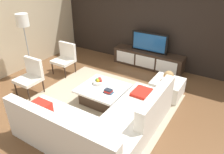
{
  "coord_description": "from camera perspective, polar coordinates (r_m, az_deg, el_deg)",
  "views": [
    {
      "loc": [
        2.31,
        -3.38,
        2.88
      ],
      "look_at": [
        -0.06,
        0.43,
        0.51
      ],
      "focal_mm": 34.93,
      "sensor_mm": 36.0,
      "label": 1
    }
  ],
  "objects": [
    {
      "name": "television",
      "position": [
        6.56,
        9.73,
        8.94
      ],
      "size": [
        1.11,
        0.06,
        0.59
      ],
      "color": "black",
      "rests_on": "media_console"
    },
    {
      "name": "feature_wall_back",
      "position": [
        6.67,
        11.22,
        14.56
      ],
      "size": [
        6.4,
        0.12,
        2.8
      ],
      "primitive_type": "cube",
      "color": "black",
      "rests_on": "ground"
    },
    {
      "name": "accent_chair_near",
      "position": [
        5.59,
        -20.5,
        0.66
      ],
      "size": [
        0.55,
        0.53,
        0.87
      ],
      "rotation": [
        0.0,
        0.0,
        0.13
      ],
      "color": "#332319",
      "rests_on": "ground"
    },
    {
      "name": "fruit_bowl",
      "position": [
        5.05,
        -3.46,
        -1.17
      ],
      "size": [
        0.28,
        0.28,
        0.14
      ],
      "color": "silver",
      "rests_on": "coffee_table"
    },
    {
      "name": "floor_lamp",
      "position": [
        6.19,
        -22.26,
        12.65
      ],
      "size": [
        0.32,
        0.32,
        1.73
      ],
      "color": "#A5A5AA",
      "rests_on": "ground"
    },
    {
      "name": "coffee_table",
      "position": [
        5.01,
        -2.36,
        -4.49
      ],
      "size": [
        1.02,
        0.96,
        0.38
      ],
      "color": "#332319",
      "rests_on": "ground"
    },
    {
      "name": "side_wall_left",
      "position": [
        6.73,
        -25.06,
        12.66
      ],
      "size": [
        0.12,
        5.2,
        2.8
      ],
      "primitive_type": "cube",
      "color": "#C6B28E",
      "rests_on": "ground"
    },
    {
      "name": "book_stack",
      "position": [
        4.7,
        -0.95,
        -3.76
      ],
      "size": [
        0.21,
        0.14,
        0.07
      ],
      "color": "#2D516B",
      "rests_on": "coffee_table"
    },
    {
      "name": "accent_chair_far",
      "position": [
        6.39,
        -12.16,
        5.28
      ],
      "size": [
        0.56,
        0.51,
        0.87
      ],
      "rotation": [
        0.0,
        0.0,
        0.17
      ],
      "color": "#332319",
      "rests_on": "ground"
    },
    {
      "name": "ground_plane",
      "position": [
        5.0,
        -2.0,
        -7.28
      ],
      "size": [
        14.0,
        14.0,
        0.0
      ],
      "primitive_type": "plane",
      "color": "brown"
    },
    {
      "name": "sectional_couch",
      "position": [
        4.04,
        -3.02,
        -12.07
      ],
      "size": [
        2.27,
        2.34,
        0.83
      ],
      "color": "white",
      "rests_on": "ground"
    },
    {
      "name": "ottoman",
      "position": [
        5.41,
        14.2,
        -2.76
      ],
      "size": [
        0.7,
        0.7,
        0.4
      ],
      "primitive_type": "cube",
      "color": "white",
      "rests_on": "ground"
    },
    {
      "name": "media_console",
      "position": [
        6.75,
        9.36,
        4.58
      ],
      "size": [
        2.15,
        0.47,
        0.5
      ],
      "color": "#332319",
      "rests_on": "ground"
    },
    {
      "name": "decorative_ball",
      "position": [
        5.26,
        14.6,
        0.27
      ],
      "size": [
        0.25,
        0.25,
        0.25
      ],
      "primitive_type": "sphere",
      "color": "#AD8451",
      "rests_on": "ottoman"
    },
    {
      "name": "area_rug",
      "position": [
        5.05,
        -2.95,
        -6.89
      ],
      "size": [
        3.11,
        2.74,
        0.01
      ],
      "primitive_type": "cube",
      "color": "tan",
      "rests_on": "ground"
    }
  ]
}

